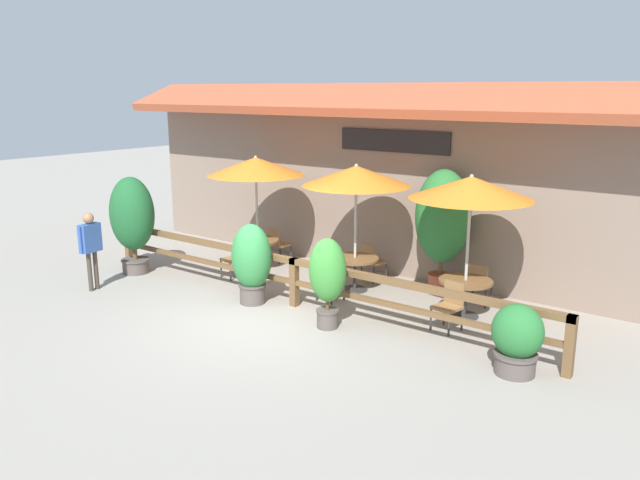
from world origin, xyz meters
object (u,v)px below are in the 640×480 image
(patio_umbrella_far, at_px, (471,188))
(potted_plant_small_flowering, at_px, (132,217))
(chair_near_streetside, at_px, (235,257))
(chair_far_streetside, at_px, (449,304))
(potted_plant_tall_tropical, at_px, (517,338))
(chair_far_wallside, at_px, (479,282))
(dining_table_near, at_px, (258,246))
(chair_near_wallside, at_px, (278,243))
(chair_middle_wallside, at_px, (372,260))
(dining_table_middle, at_px, (355,264))
(potted_plant_broad_leaf, at_px, (328,275))
(dining_table_far, at_px, (465,287))
(potted_plant_entrance_palm, at_px, (443,219))
(potted_plant_corner_fern, at_px, (252,261))
(patio_umbrella_middle, at_px, (356,176))
(patio_umbrella_near, at_px, (256,166))
(pedestrian, at_px, (90,241))
(chair_middle_streetside, at_px, (332,277))

(patio_umbrella_far, bearing_deg, potted_plant_small_flowering, -165.60)
(chair_near_streetside, height_order, patio_umbrella_far, patio_umbrella_far)
(chair_far_streetside, height_order, potted_plant_tall_tropical, potted_plant_tall_tropical)
(chair_far_streetside, distance_m, chair_far_wallside, 1.51)
(dining_table_near, distance_m, chair_near_wallside, 0.77)
(chair_middle_wallside, distance_m, potted_plant_small_flowering, 5.44)
(dining_table_middle, xyz_separation_m, chair_far_wallside, (2.43, 0.66, -0.10))
(chair_near_streetside, xyz_separation_m, potted_plant_broad_leaf, (3.44, -1.23, 0.49))
(dining_table_far, height_order, chair_far_wallside, chair_far_wallside)
(chair_far_streetside, height_order, potted_plant_small_flowering, potted_plant_small_flowering)
(chair_far_streetside, xyz_separation_m, potted_plant_broad_leaf, (-1.75, -1.19, 0.49))
(chair_middle_wallside, distance_m, potted_plant_entrance_palm, 1.87)
(patio_umbrella_far, bearing_deg, chair_middle_wallside, 161.36)
(potted_plant_small_flowering, distance_m, potted_plant_corner_fern, 3.58)
(chair_far_wallside, bearing_deg, patio_umbrella_middle, 10.62)
(patio_umbrella_near, distance_m, chair_far_wallside, 5.51)
(potted_plant_tall_tropical, bearing_deg, potted_plant_small_flowering, -179.51)
(chair_middle_wallside, height_order, potted_plant_small_flowering, potted_plant_small_flowering)
(chair_far_streetside, height_order, potted_plant_corner_fern, potted_plant_corner_fern)
(chair_far_wallside, bearing_deg, pedestrian, 25.33)
(potted_plant_tall_tropical, height_order, potted_plant_entrance_palm, potted_plant_entrance_palm)
(potted_plant_broad_leaf, bearing_deg, dining_table_near, 150.06)
(patio_umbrella_middle, relative_size, patio_umbrella_far, 1.00)
(chair_near_wallside, xyz_separation_m, chair_far_wallside, (5.15, -0.06, 0.00))
(patio_umbrella_middle, bearing_deg, chair_near_wallside, 165.22)
(patio_umbrella_middle, bearing_deg, dining_table_far, -2.15)
(chair_middle_streetside, height_order, potted_plant_corner_fern, potted_plant_corner_fern)
(potted_plant_broad_leaf, bearing_deg, chair_far_wallside, 58.55)
(patio_umbrella_far, height_order, potted_plant_entrance_palm, patio_umbrella_far)
(patio_umbrella_far, distance_m, potted_plant_small_flowering, 7.52)
(chair_far_streetside, bearing_deg, chair_near_streetside, -169.99)
(patio_umbrella_middle, relative_size, potted_plant_broad_leaf, 1.64)
(potted_plant_broad_leaf, height_order, pedestrian, pedestrian)
(dining_table_middle, xyz_separation_m, potted_plant_tall_tropical, (4.08, -1.87, -0.01))
(patio_umbrella_far, bearing_deg, pedestrian, -155.27)
(patio_umbrella_far, relative_size, potted_plant_corner_fern, 1.67)
(patio_umbrella_middle, relative_size, chair_far_wallside, 3.14)
(chair_far_wallside, xyz_separation_m, potted_plant_tall_tropical, (1.65, -2.53, 0.09))
(patio_umbrella_near, distance_m, pedestrian, 3.87)
(chair_far_streetside, bearing_deg, chair_middle_wallside, 158.58)
(patio_umbrella_far, relative_size, chair_far_wallside, 3.14)
(chair_far_wallside, xyz_separation_m, potted_plant_entrance_palm, (-0.98, 0.33, 1.06))
(chair_far_streetside, relative_size, potted_plant_tall_tropical, 0.78)
(potted_plant_corner_fern, bearing_deg, chair_near_streetside, 144.66)
(patio_umbrella_near, relative_size, patio_umbrella_middle, 1.00)
(chair_near_streetside, relative_size, potted_plant_small_flowering, 0.38)
(chair_far_streetside, xyz_separation_m, pedestrian, (-6.91, -2.41, 0.59))
(potted_plant_corner_fern, bearing_deg, patio_umbrella_near, 129.72)
(patio_umbrella_far, xyz_separation_m, potted_plant_corner_fern, (-3.64, -1.78, -1.55))
(dining_table_middle, distance_m, pedestrian, 5.47)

